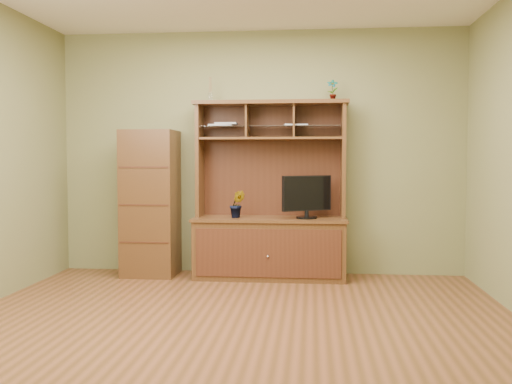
# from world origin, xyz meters

# --- Properties ---
(room) EXTENTS (4.54, 4.04, 2.74)m
(room) POSITION_xyz_m (0.00, 0.00, 1.35)
(room) COLOR #553418
(room) RESTS_ON ground
(media_hutch) EXTENTS (1.66, 0.61, 1.90)m
(media_hutch) POSITION_xyz_m (0.14, 1.73, 0.52)
(media_hutch) COLOR #412512
(media_hutch) RESTS_ON room
(monitor) EXTENTS (0.51, 0.33, 0.45)m
(monitor) POSITION_xyz_m (0.53, 1.65, 0.89)
(monitor) COLOR black
(monitor) RESTS_ON media_hutch
(orchid_plant) EXTENTS (0.17, 0.14, 0.29)m
(orchid_plant) POSITION_xyz_m (-0.21, 1.65, 0.80)
(orchid_plant) COLOR #2F5F20
(orchid_plant) RESTS_ON media_hutch
(top_plant) EXTENTS (0.13, 0.09, 0.23)m
(top_plant) POSITION_xyz_m (0.80, 1.80, 2.01)
(top_plant) COLOR #255C20
(top_plant) RESTS_ON media_hutch
(reed_diffuser) EXTENTS (0.05, 0.05, 0.27)m
(reed_diffuser) POSITION_xyz_m (-0.52, 1.81, 2.01)
(reed_diffuser) COLOR silver
(reed_diffuser) RESTS_ON media_hutch
(magazines) EXTENTS (1.10, 0.23, 0.04)m
(magazines) POSITION_xyz_m (-0.13, 1.80, 1.65)
(magazines) COLOR #AFAFB4
(magazines) RESTS_ON media_hutch
(side_cabinet) EXTENTS (0.57, 0.52, 1.59)m
(side_cabinet) POSITION_xyz_m (-1.18, 1.72, 0.80)
(side_cabinet) COLOR #412512
(side_cabinet) RESTS_ON room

